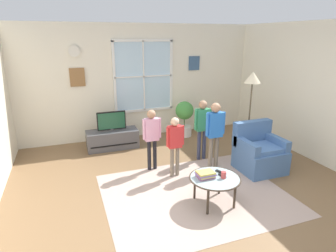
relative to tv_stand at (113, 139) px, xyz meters
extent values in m
cube|color=brown|center=(0.84, -2.57, -0.21)|extent=(6.21, 6.98, 0.02)
cube|color=silver|center=(0.84, 0.68, 1.13)|extent=(5.61, 0.12, 2.66)
cube|color=silver|center=(0.91, 0.61, 1.26)|extent=(1.38, 0.02, 1.63)
cube|color=white|center=(0.91, 0.59, 2.08)|extent=(1.44, 0.04, 0.06)
cube|color=white|center=(0.91, 0.59, 0.45)|extent=(1.44, 0.04, 0.06)
cube|color=white|center=(0.21, 0.59, 1.26)|extent=(0.06, 0.04, 1.63)
cube|color=white|center=(1.60, 0.59, 1.26)|extent=(0.06, 0.04, 1.63)
cube|color=white|center=(0.91, 0.59, 1.26)|extent=(0.03, 0.04, 1.63)
cube|color=white|center=(0.91, 0.59, 1.26)|extent=(1.38, 0.04, 0.03)
cube|color=olive|center=(-0.59, 0.60, 1.31)|extent=(0.32, 0.03, 0.40)
cube|color=#38567A|center=(2.21, 0.60, 1.53)|extent=(0.28, 0.03, 0.34)
cylinder|color=silver|center=(-0.61, 0.59, 1.87)|extent=(0.24, 0.04, 0.24)
cube|color=tan|center=(0.87, -2.40, -0.20)|extent=(2.78, 2.29, 0.01)
cube|color=#4C4C51|center=(0.00, 0.00, 0.00)|extent=(1.10, 0.44, 0.41)
cube|color=black|center=(0.00, -0.23, -0.06)|extent=(0.99, 0.02, 0.02)
cylinder|color=#4C4C4C|center=(0.00, 0.00, 0.23)|extent=(0.08, 0.08, 0.05)
cube|color=black|center=(0.00, 0.00, 0.43)|extent=(0.61, 0.05, 0.40)
cube|color=#1E4C33|center=(0.00, -0.03, 0.43)|extent=(0.57, 0.01, 0.36)
cube|color=#476B9E|center=(2.35, -2.04, 0.01)|extent=(0.76, 0.72, 0.42)
cube|color=#476B9E|center=(2.35, -1.74, 0.44)|extent=(0.76, 0.16, 0.45)
cube|color=#476B9E|center=(2.03, -2.04, 0.32)|extent=(0.12, 0.65, 0.20)
cube|color=#476B9E|center=(2.67, -2.04, 0.32)|extent=(0.12, 0.65, 0.20)
cube|color=#4D73AA|center=(2.35, -2.09, 0.26)|extent=(0.61, 0.50, 0.08)
cylinder|color=#99B2B7|center=(1.03, -2.72, 0.21)|extent=(0.72, 0.72, 0.02)
torus|color=#3F3328|center=(1.03, -2.72, 0.21)|extent=(0.75, 0.75, 0.02)
cylinder|color=#33281E|center=(0.81, -2.51, 0.00)|extent=(0.04, 0.04, 0.41)
cylinder|color=#33281E|center=(1.24, -2.51, 0.00)|extent=(0.04, 0.04, 0.41)
cylinder|color=#33281E|center=(0.81, -2.93, 0.00)|extent=(0.04, 0.04, 0.41)
cylinder|color=#33281E|center=(1.24, -2.93, 0.00)|extent=(0.04, 0.04, 0.41)
cube|color=#955D89|center=(0.90, -2.67, 0.23)|extent=(0.24, 0.18, 0.03)
cube|color=tan|center=(0.90, -2.67, 0.26)|extent=(0.22, 0.19, 0.02)
cube|color=#825DA8|center=(0.90, -2.67, 0.28)|extent=(0.27, 0.19, 0.02)
cube|color=tan|center=(0.90, -2.67, 0.30)|extent=(0.24, 0.18, 0.03)
cylinder|color=#BF3F3F|center=(1.14, -2.77, 0.27)|extent=(0.07, 0.07, 0.10)
cube|color=black|center=(1.15, -2.72, 0.23)|extent=(0.06, 0.14, 0.02)
cube|color=black|center=(1.18, -2.60, 0.23)|extent=(0.09, 0.14, 0.02)
cylinder|color=#726656|center=(0.75, -1.70, 0.07)|extent=(0.07, 0.07, 0.54)
cylinder|color=#726656|center=(0.86, -1.70, 0.07)|extent=(0.07, 0.07, 0.54)
cube|color=red|center=(0.80, -1.70, 0.53)|extent=(0.23, 0.12, 0.38)
sphere|color=#D8AD8C|center=(0.80, -1.70, 0.80)|extent=(0.15, 0.15, 0.15)
cylinder|color=red|center=(0.67, -1.72, 0.55)|extent=(0.05, 0.05, 0.35)
cylinder|color=red|center=(0.94, -1.72, 0.55)|extent=(0.05, 0.05, 0.35)
cylinder|color=black|center=(0.45, -1.31, 0.09)|extent=(0.07, 0.07, 0.58)
cylinder|color=black|center=(0.56, -1.31, 0.09)|extent=(0.07, 0.07, 0.58)
cube|color=#DB9EBC|center=(0.51, -1.31, 0.58)|extent=(0.25, 0.13, 0.41)
sphere|color=#A87A5B|center=(0.51, -1.31, 0.86)|extent=(0.16, 0.16, 0.16)
cylinder|color=#DB9EBC|center=(0.36, -1.33, 0.60)|extent=(0.05, 0.05, 0.37)
cylinder|color=#DB9EBC|center=(0.65, -1.33, 0.60)|extent=(0.05, 0.05, 0.37)
cylinder|color=#333851|center=(1.52, -1.20, 0.10)|extent=(0.07, 0.07, 0.61)
cylinder|color=#333851|center=(1.63, -1.20, 0.10)|extent=(0.07, 0.07, 0.61)
cube|color=#338C59|center=(1.57, -1.20, 0.62)|extent=(0.26, 0.14, 0.43)
sphere|color=#A87A5B|center=(1.57, -1.20, 0.92)|extent=(0.16, 0.16, 0.16)
cylinder|color=#338C59|center=(1.42, -1.22, 0.64)|extent=(0.05, 0.05, 0.39)
cylinder|color=#338C59|center=(1.73, -1.22, 0.64)|extent=(0.05, 0.05, 0.39)
cylinder|color=#726656|center=(1.52, -1.69, 0.12)|extent=(0.08, 0.08, 0.64)
cylinder|color=#726656|center=(1.64, -1.69, 0.12)|extent=(0.08, 0.08, 0.64)
cube|color=blue|center=(1.58, -1.69, 0.66)|extent=(0.27, 0.14, 0.45)
sphere|color=#A87A5B|center=(1.58, -1.69, 0.97)|extent=(0.17, 0.17, 0.17)
cylinder|color=blue|center=(1.42, -1.71, 0.68)|extent=(0.06, 0.06, 0.41)
cylinder|color=blue|center=(1.74, -1.71, 0.68)|extent=(0.06, 0.06, 0.41)
cylinder|color=silver|center=(1.81, 0.21, -0.08)|extent=(0.37, 0.37, 0.25)
cylinder|color=#4C7238|center=(1.81, 0.21, 0.13)|extent=(0.02, 0.02, 0.18)
sphere|color=#469341|center=(1.81, 0.21, 0.44)|extent=(0.44, 0.44, 0.44)
cylinder|color=black|center=(2.56, -1.33, -0.19)|extent=(0.26, 0.26, 0.03)
cylinder|color=brown|center=(2.56, -1.33, 0.55)|extent=(0.03, 0.03, 1.51)
cone|color=beige|center=(2.56, -1.33, 1.41)|extent=(0.32, 0.32, 0.22)
camera|label=1|loc=(-0.88, -5.96, 2.17)|focal=30.54mm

